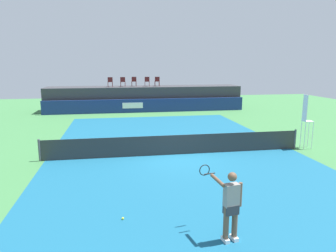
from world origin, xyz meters
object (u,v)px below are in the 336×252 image
Objects in this scene: spectator_chair_far_left at (110,81)px; spectator_chair_left at (123,81)px; spectator_chair_far_right at (157,81)px; net_post_far at (295,139)px; umpire_chair at (306,118)px; spectator_chair_right at (147,81)px; tennis_ball at (123,218)px; net_post_near at (39,150)px; tennis_player at (230,204)px; spectator_chair_center at (134,81)px.

spectator_chair_far_left is 1.00× the size of spectator_chair_left.
spectator_chair_far_left is at bearing -176.87° from spectator_chair_far_right.
spectator_chair_far_left and spectator_chair_left have the same top height.
spectator_chair_far_right is 16.22m from net_post_far.
spectator_chair_left reaches higher than umpire_chair.
spectator_chair_right is 0.32× the size of umpire_chair.
spectator_chair_right is 21.65m from tennis_ball.
net_post_near is 6.99m from tennis_ball.
net_post_near is 14.71× the size of tennis_ball.
spectator_chair_left is 17.30m from net_post_far.
spectator_chair_far_right is 21.83m from tennis_ball.
tennis_ball is (-2.55, 1.49, -0.92)m from tennis_player.
spectator_chair_right reaches higher than net_post_near.
spectator_chair_left is 17.44m from umpire_chair.
spectator_chair_right is 0.89× the size of net_post_far.
umpire_chair is 1.21m from net_post_far.
spectator_chair_left is 2.27m from spectator_chair_right.
spectator_chair_far_left is at bearing 123.37° from umpire_chair.
spectator_chair_far_left is 1.00× the size of spectator_chair_center.
net_post_far is at bearing -61.37° from spectator_chair_left.
spectator_chair_far_right is 22.91m from tennis_player.
umpire_chair is (6.49, -15.23, -1.11)m from spectator_chair_right.
net_post_near is 0.56× the size of tennis_player.
net_post_far is (5.01, -15.27, -2.19)m from spectator_chair_far_right.
spectator_chair_center reaches higher than umpire_chair.
spectator_chair_far_right is 0.50× the size of tennis_player.
umpire_chair reaches higher than net_post_far.
spectator_chair_far_left is at bearing 78.62° from net_post_near.
spectator_chair_far_right is 0.89× the size of net_post_near.
umpire_chair is 40.59× the size of tennis_ball.
spectator_chair_center is at bearing 166.99° from spectator_chair_right.
net_post_near is 1.00× the size of net_post_far.
spectator_chair_left is 0.89× the size of net_post_near.
spectator_chair_far_left is 0.50× the size of tennis_player.
tennis_player is (3.01, -22.56, -1.73)m from spectator_chair_far_left.
net_post_far is at bearing -58.06° from spectator_chair_far_left.
spectator_chair_far_left is 1.00× the size of spectator_chair_right.
spectator_chair_left is (1.15, 0.02, 0.00)m from spectator_chair_far_left.
spectator_chair_right is at bearing 82.12° from tennis_ball.
spectator_chair_center is at bearing 85.39° from tennis_ball.
spectator_chair_right reaches higher than tennis_player.
net_post_far is (12.40, 0.00, 0.00)m from net_post_near.
umpire_chair reaches higher than net_post_near.
spectator_chair_center is 0.50× the size of tennis_player.
spectator_chair_center is 0.89× the size of net_post_near.
umpire_chair is (8.75, -15.05, -1.11)m from spectator_chair_left.
tennis_player is 3.09m from tennis_ball.
umpire_chair is 10.23m from tennis_player.
net_post_near is at bearing -115.83° from spectator_chair_far_right.
spectator_chair_far_left is 15.49m from net_post_near.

